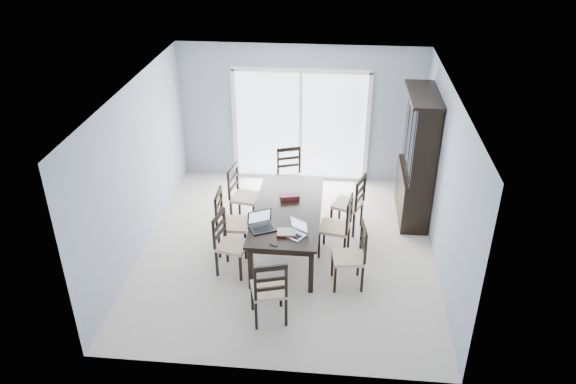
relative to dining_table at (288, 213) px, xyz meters
name	(u,v)px	position (x,y,z in m)	size (l,w,h in m)	color
floor	(288,249)	(0.00, 0.00, -0.67)	(5.00, 5.00, 0.00)	beige
ceiling	(288,90)	(0.00, 0.00, 1.93)	(5.00, 5.00, 0.00)	white
back_wall	(301,114)	(0.00, 2.50, 0.63)	(4.50, 0.02, 2.60)	#929DAE
wall_left	(138,169)	(-2.25, 0.00, 0.63)	(0.02, 5.00, 2.60)	#929DAE
wall_right	(445,183)	(2.25, 0.00, 0.63)	(0.02, 5.00, 2.60)	#929DAE
balcony	(304,158)	(0.00, 3.50, -0.72)	(4.50, 2.00, 0.10)	gray
railing	(307,114)	(0.00, 4.50, -0.12)	(4.50, 0.06, 1.10)	#99999E
dining_table	(288,213)	(0.00, 0.00, 0.00)	(1.00, 2.20, 0.75)	black
china_hutch	(418,159)	(2.02, 1.25, 0.40)	(0.50, 1.38, 2.20)	black
sliding_door	(301,126)	(0.00, 2.48, 0.41)	(2.52, 0.05, 2.18)	silver
chair_left_near	(227,237)	(-0.83, -0.60, -0.10)	(0.50, 0.49, 1.09)	black
chair_left_mid	(227,216)	(-0.92, -0.10, -0.05)	(0.46, 0.45, 1.19)	black
chair_left_far	(240,189)	(-0.87, 0.78, -0.06)	(0.52, 0.51, 1.16)	black
chair_right_near	(355,250)	(1.01, -0.76, -0.09)	(0.48, 0.47, 1.11)	black
chair_right_mid	(342,220)	(0.82, -0.03, -0.07)	(0.51, 0.50, 1.14)	black
chair_right_far	(353,198)	(1.00, 0.67, -0.07)	(0.56, 0.55, 1.14)	black
chair_end_near	(269,286)	(-0.07, -1.68, -0.07)	(0.53, 0.54, 1.14)	black
chair_end_far	(290,170)	(-0.11, 1.56, -0.06)	(0.56, 0.57, 1.16)	black
laptop_dark	(263,226)	(-0.29, -0.62, 0.14)	(0.43, 0.38, 0.25)	black
laptop_silver	(293,232)	(0.15, -0.74, 0.13)	(0.38, 0.36, 0.22)	#BBBBBE
book_stack	(286,233)	(0.05, -0.71, 0.10)	(0.27, 0.21, 0.04)	maroon
cell_phone	(274,245)	(-0.10, -1.00, 0.08)	(0.11, 0.05, 0.01)	black
game_box	(290,197)	(0.00, 0.29, 0.11)	(0.30, 0.15, 0.07)	#551122
hot_tub	(257,139)	(-0.97, 3.31, -0.25)	(1.79, 1.63, 0.85)	maroon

